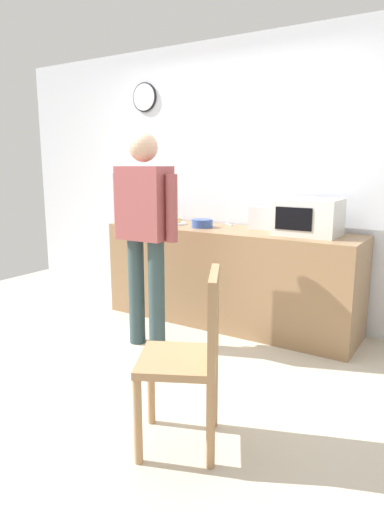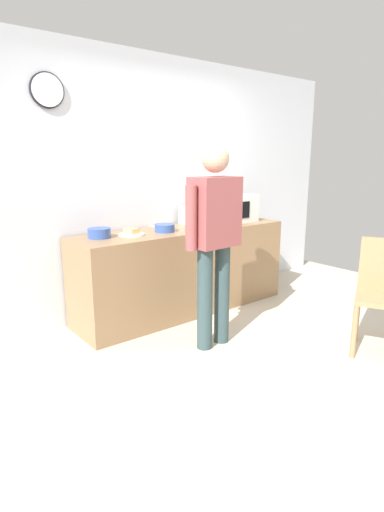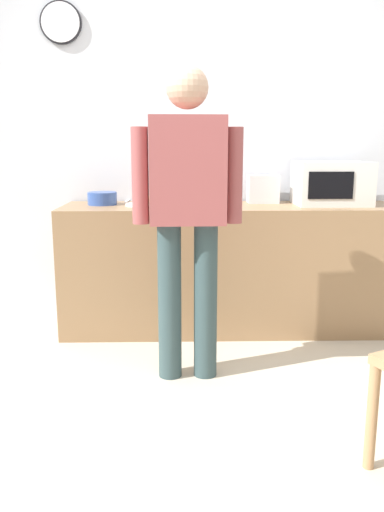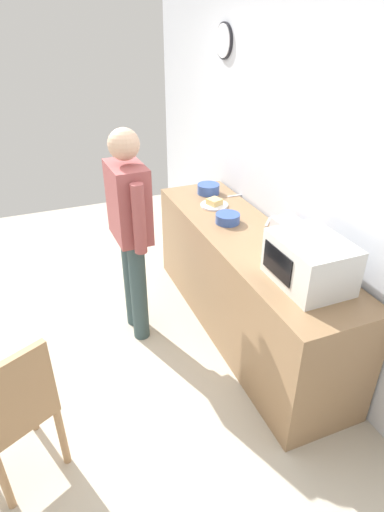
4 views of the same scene
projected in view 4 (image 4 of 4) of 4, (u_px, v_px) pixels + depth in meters
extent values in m
plane|color=beige|center=(96.00, 350.00, 3.39)|extent=(6.00, 6.00, 0.00)
cube|color=silver|center=(285.00, 170.00, 3.26)|extent=(5.40, 0.10, 2.60)
cylinder|color=white|center=(224.00, 41.00, 3.64)|extent=(0.27, 0.03, 0.27)
cylinder|color=black|center=(224.00, 41.00, 3.64)|extent=(0.29, 0.02, 0.29)
cube|color=#93704C|center=(244.00, 284.00, 3.42)|extent=(2.34, 0.62, 0.88)
cube|color=silver|center=(310.00, 262.00, 2.57)|extent=(0.50, 0.38, 0.30)
cube|color=black|center=(277.00, 263.00, 2.56)|extent=(0.30, 0.01, 0.18)
cylinder|color=white|center=(214.00, 205.00, 3.69)|extent=(0.24, 0.24, 0.01)
cube|color=#E3C171|center=(214.00, 202.00, 3.68)|extent=(0.14, 0.14, 0.05)
cylinder|color=#33519E|center=(228.00, 218.00, 3.38)|extent=(0.20, 0.20, 0.08)
cylinder|color=#33519E|center=(208.00, 189.00, 3.93)|extent=(0.20, 0.20, 0.09)
cube|color=silver|center=(288.00, 233.00, 3.01)|extent=(0.22, 0.18, 0.20)
cube|color=silver|center=(268.00, 222.00, 3.40)|extent=(0.14, 0.13, 0.01)
cube|color=silver|center=(236.00, 196.00, 3.89)|extent=(0.03, 0.17, 0.01)
cylinder|color=#32484B|center=(139.00, 292.00, 3.33)|extent=(0.13, 0.13, 0.88)
cylinder|color=#32484B|center=(132.00, 279.00, 3.49)|extent=(0.13, 0.13, 0.88)
cube|color=#9E4C4C|center=(128.00, 202.00, 3.05)|extent=(0.41, 0.25, 0.56)
cylinder|color=#9E4C4C|center=(139.00, 219.00, 2.87)|extent=(0.09, 0.09, 0.51)
cylinder|color=#9E4C4C|center=(120.00, 194.00, 3.26)|extent=(0.09, 0.09, 0.51)
sphere|color=#D1A889|center=(124.00, 144.00, 2.84)|extent=(0.22, 0.22, 0.22)
cylinder|color=#A87F56|center=(29.00, 404.00, 2.64)|extent=(0.04, 0.04, 0.45)
cylinder|color=#A87F56|center=(62.00, 436.00, 2.44)|extent=(0.04, 0.04, 0.45)
cylinder|color=#A87F56|center=(4.00, 481.00, 2.21)|extent=(0.04, 0.04, 0.45)
cube|color=#A87F56|center=(8.00, 410.00, 2.30)|extent=(0.54, 0.54, 0.04)
cube|color=#A87F56|center=(16.00, 395.00, 2.08)|extent=(0.22, 0.37, 0.45)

